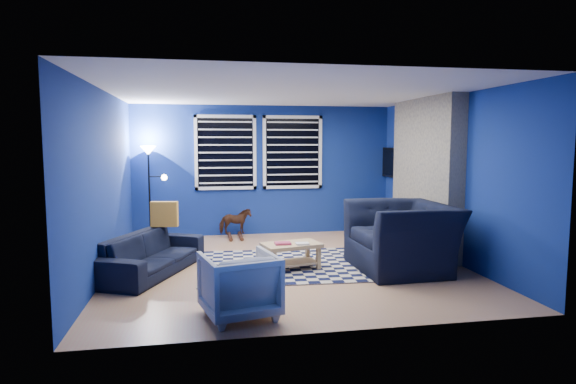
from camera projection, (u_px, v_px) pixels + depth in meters
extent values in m
plane|color=tan|center=(287.00, 266.00, 7.03)|extent=(5.00, 5.00, 0.00)
plane|color=white|center=(287.00, 92.00, 6.77)|extent=(5.00, 5.00, 0.00)
plane|color=navy|center=(265.00, 170.00, 9.35)|extent=(5.00, 0.00, 5.00)
plane|color=navy|center=(104.00, 183.00, 6.46)|extent=(0.00, 5.00, 5.00)
plane|color=navy|center=(448.00, 178.00, 7.35)|extent=(0.00, 5.00, 5.00)
cube|color=gray|center=(425.00, 176.00, 7.81)|extent=(0.26, 2.00, 2.50)
cube|color=black|center=(416.00, 231.00, 7.88)|extent=(0.04, 0.70, 0.60)
cube|color=gray|center=(408.00, 250.00, 7.89)|extent=(0.50, 1.20, 0.08)
cube|color=black|center=(226.00, 152.00, 9.16)|extent=(1.05, 0.02, 1.30)
cube|color=white|center=(225.00, 116.00, 9.08)|extent=(1.17, 0.05, 0.06)
cube|color=white|center=(226.00, 188.00, 9.22)|extent=(1.17, 0.05, 0.06)
cube|color=black|center=(292.00, 152.00, 9.39)|extent=(1.05, 0.02, 1.30)
cube|color=white|center=(293.00, 117.00, 9.31)|extent=(1.17, 0.05, 0.06)
cube|color=white|center=(293.00, 187.00, 9.45)|extent=(1.17, 0.05, 0.06)
cube|color=black|center=(394.00, 163.00, 9.28)|extent=(0.06, 1.00, 0.58)
cube|color=black|center=(392.00, 163.00, 9.27)|extent=(0.01, 0.92, 0.50)
cube|color=black|center=(287.00, 265.00, 7.04)|extent=(2.61, 2.14, 0.02)
imported|color=black|center=(151.00, 254.00, 6.59)|extent=(2.02, 1.45, 0.55)
imported|color=black|center=(402.00, 237.00, 6.78)|extent=(1.49, 1.31, 0.94)
imported|color=gray|center=(239.00, 285.00, 4.96)|extent=(0.87, 0.89, 0.67)
imported|color=#492E17|center=(235.00, 222.00, 8.99)|extent=(0.35, 0.61, 0.49)
cube|color=tan|center=(292.00, 245.00, 6.77)|extent=(0.88, 0.63, 0.05)
cube|color=tan|center=(292.00, 262.00, 6.79)|extent=(0.80, 0.55, 0.03)
cube|color=#A22E4A|center=(283.00, 243.00, 6.70)|extent=(0.25, 0.21, 0.03)
cube|color=silver|center=(302.00, 244.00, 6.68)|extent=(0.21, 0.17, 0.03)
cube|color=tan|center=(270.00, 262.00, 6.55)|extent=(0.06, 0.06, 0.32)
cube|color=tan|center=(318.00, 260.00, 6.67)|extent=(0.06, 0.06, 0.32)
cube|color=tan|center=(266.00, 256.00, 6.90)|extent=(0.06, 0.06, 0.32)
cube|color=tan|center=(312.00, 254.00, 7.02)|extent=(0.06, 0.06, 0.32)
cube|color=tan|center=(364.00, 222.00, 9.28)|extent=(0.64, 0.46, 0.50)
cube|color=black|center=(364.00, 222.00, 9.28)|extent=(0.56, 0.41, 0.40)
cube|color=#B1E71B|center=(365.00, 207.00, 9.25)|extent=(0.36, 0.29, 0.09)
cylinder|color=black|center=(151.00, 239.00, 8.84)|extent=(0.22, 0.22, 0.03)
cylinder|color=black|center=(150.00, 196.00, 8.76)|extent=(0.03, 0.03, 1.61)
cone|color=white|center=(148.00, 150.00, 8.67)|extent=(0.29, 0.29, 0.16)
sphere|color=white|center=(164.00, 177.00, 8.73)|extent=(0.11, 0.11, 0.11)
cube|color=gold|center=(164.00, 214.00, 7.13)|extent=(0.41, 0.18, 0.37)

